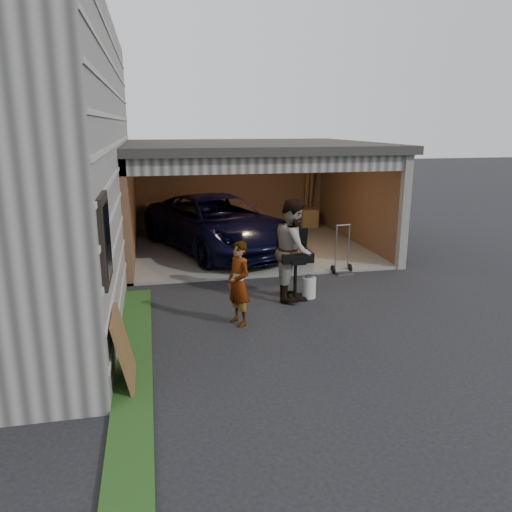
{
  "coord_description": "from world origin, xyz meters",
  "views": [
    {
      "loc": [
        -1.89,
        -7.02,
        3.37
      ],
      "look_at": [
        -0.16,
        1.18,
        1.15
      ],
      "focal_mm": 35.0,
      "sensor_mm": 36.0,
      "label": 1
    }
  ],
  "objects_px": {
    "minivan": "(217,225)",
    "woman": "(239,283)",
    "bbq_grill": "(295,258)",
    "propane_tank": "(309,288)",
    "hand_truck": "(343,264)",
    "man": "(294,249)",
    "plywood_panel": "(124,350)"
  },
  "relations": [
    {
      "from": "minivan",
      "to": "woman",
      "type": "distance_m",
      "value": 5.09
    },
    {
      "from": "woman",
      "to": "bbq_grill",
      "type": "height_order",
      "value": "woman"
    },
    {
      "from": "woman",
      "to": "propane_tank",
      "type": "relative_size",
      "value": 3.54
    },
    {
      "from": "propane_tank",
      "to": "hand_truck",
      "type": "distance_m",
      "value": 1.94
    },
    {
      "from": "woman",
      "to": "hand_truck",
      "type": "distance_m",
      "value": 3.86
    },
    {
      "from": "hand_truck",
      "to": "man",
      "type": "bearing_deg",
      "value": -144.6
    },
    {
      "from": "woman",
      "to": "hand_truck",
      "type": "relative_size",
      "value": 1.27
    },
    {
      "from": "minivan",
      "to": "woman",
      "type": "bearing_deg",
      "value": -113.46
    },
    {
      "from": "plywood_panel",
      "to": "hand_truck",
      "type": "xyz_separation_m",
      "value": [
        4.73,
        4.26,
        -0.28
      ]
    },
    {
      "from": "woman",
      "to": "bbq_grill",
      "type": "relative_size",
      "value": 1.06
    },
    {
      "from": "woman",
      "to": "plywood_panel",
      "type": "xyz_separation_m",
      "value": [
        -1.84,
        -1.75,
        -0.23
      ]
    },
    {
      "from": "woman",
      "to": "plywood_panel",
      "type": "height_order",
      "value": "woman"
    },
    {
      "from": "woman",
      "to": "bbq_grill",
      "type": "xyz_separation_m",
      "value": [
        1.31,
        1.06,
        0.09
      ]
    },
    {
      "from": "man",
      "to": "bbq_grill",
      "type": "distance_m",
      "value": 0.18
    },
    {
      "from": "man",
      "to": "hand_truck",
      "type": "relative_size",
      "value": 1.72
    },
    {
      "from": "man",
      "to": "propane_tank",
      "type": "distance_m",
      "value": 0.85
    },
    {
      "from": "hand_truck",
      "to": "propane_tank",
      "type": "bearing_deg",
      "value": -137.23
    },
    {
      "from": "minivan",
      "to": "man",
      "type": "distance_m",
      "value": 4.1
    },
    {
      "from": "man",
      "to": "hand_truck",
      "type": "height_order",
      "value": "man"
    },
    {
      "from": "bbq_grill",
      "to": "hand_truck",
      "type": "distance_m",
      "value": 2.22
    },
    {
      "from": "bbq_grill",
      "to": "propane_tank",
      "type": "distance_m",
      "value": 0.68
    },
    {
      "from": "hand_truck",
      "to": "bbq_grill",
      "type": "bearing_deg",
      "value": -143.34
    },
    {
      "from": "minivan",
      "to": "bbq_grill",
      "type": "distance_m",
      "value": 4.14
    },
    {
      "from": "woman",
      "to": "propane_tank",
      "type": "bearing_deg",
      "value": 99.67
    },
    {
      "from": "bbq_grill",
      "to": "propane_tank",
      "type": "bearing_deg",
      "value": -2.37
    },
    {
      "from": "minivan",
      "to": "woman",
      "type": "height_order",
      "value": "minivan"
    },
    {
      "from": "propane_tank",
      "to": "plywood_panel",
      "type": "bearing_deg",
      "value": -140.86
    },
    {
      "from": "propane_tank",
      "to": "hand_truck",
      "type": "relative_size",
      "value": 0.36
    },
    {
      "from": "minivan",
      "to": "man",
      "type": "xyz_separation_m",
      "value": [
        0.99,
        -3.97,
        0.26
      ]
    },
    {
      "from": "woman",
      "to": "man",
      "type": "xyz_separation_m",
      "value": [
        1.3,
        1.12,
        0.26
      ]
    },
    {
      "from": "woman",
      "to": "man",
      "type": "distance_m",
      "value": 1.73
    },
    {
      "from": "propane_tank",
      "to": "hand_truck",
      "type": "bearing_deg",
      "value": 48.5
    }
  ]
}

